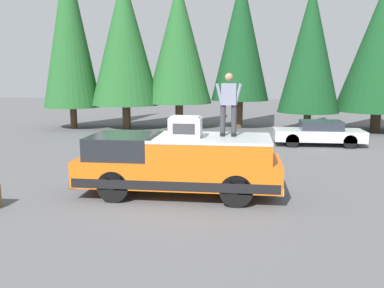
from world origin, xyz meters
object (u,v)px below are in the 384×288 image
at_px(person_on_truck_bed, 229,103).
at_px(parked_car_silver, 319,133).
at_px(pickup_truck, 179,164).
at_px(compressor_unit, 185,127).

bearing_deg(person_on_truck_bed, parked_car_silver, -24.52).
xyz_separation_m(person_on_truck_bed, parked_car_silver, (8.61, -3.93, -1.97)).
bearing_deg(parked_car_silver, pickup_truck, 149.18).
height_order(compressor_unit, parked_car_silver, compressor_unit).
xyz_separation_m(compressor_unit, person_on_truck_bed, (0.37, -1.12, 0.62)).
bearing_deg(pickup_truck, compressor_unit, -131.06).
xyz_separation_m(pickup_truck, person_on_truck_bed, (0.20, -1.33, 1.68)).
height_order(person_on_truck_bed, parked_car_silver, person_on_truck_bed).
relative_size(compressor_unit, person_on_truck_bed, 0.50).
distance_m(person_on_truck_bed, parked_car_silver, 9.66).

